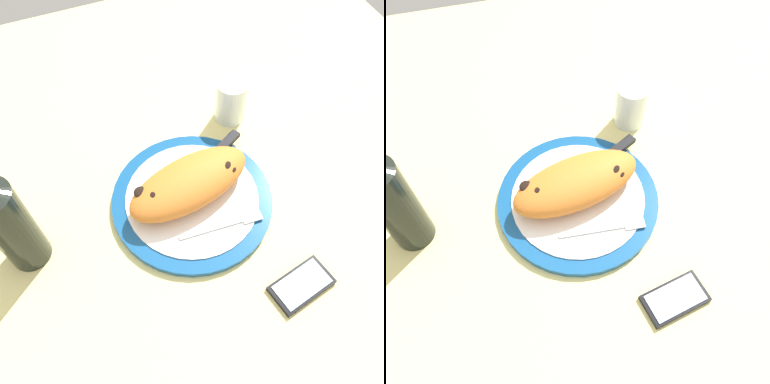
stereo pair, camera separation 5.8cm
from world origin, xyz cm
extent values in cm
cube|color=#E5D684|center=(0.00, 0.00, -1.50)|extent=(150.00, 150.00, 3.00)
cylinder|color=navy|center=(0.00, 0.00, 0.74)|extent=(32.96, 32.96, 1.48)
cylinder|color=white|center=(0.00, 0.00, 1.63)|extent=(27.27, 27.27, 0.30)
ellipsoid|color=orange|center=(-0.32, 1.35, 5.17)|extent=(28.48, 16.87, 6.79)
ellipsoid|color=black|center=(-7.64, 0.29, 7.56)|extent=(2.86, 2.80, 0.76)
ellipsoid|color=black|center=(-9.87, 1.98, 6.85)|extent=(3.63, 3.60, 0.93)
ellipsoid|color=black|center=(8.75, 0.17, 6.82)|extent=(2.13, 2.08, 0.59)
ellipsoid|color=black|center=(7.70, 1.09, 7.33)|extent=(3.38, 3.30, 0.97)
cube|color=silver|center=(0.60, -8.21, 1.98)|extent=(13.04, 1.93, 0.40)
cube|color=silver|center=(9.08, -8.89, 1.98)|extent=(4.16, 2.51, 0.40)
cube|color=silver|center=(1.20, 3.70, 1.98)|extent=(12.54, 7.77, 0.40)
cube|color=black|center=(11.37, 9.18, 2.38)|extent=(9.51, 6.38, 1.20)
cube|color=black|center=(11.53, -24.43, 0.50)|extent=(12.55, 8.44, 1.00)
cube|color=silver|center=(11.53, -24.43, 1.08)|extent=(11.01, 7.24, 0.16)
cylinder|color=silver|center=(17.27, 18.51, 5.22)|extent=(6.94, 6.94, 10.43)
cylinder|color=silver|center=(17.27, 18.51, 2.80)|extent=(6.38, 6.38, 5.19)
cylinder|color=black|center=(-32.89, 1.15, 10.56)|extent=(7.62, 7.62, 21.12)
camera|label=1|loc=(-16.80, -40.30, 72.84)|focal=38.27mm
camera|label=2|loc=(-11.28, -42.18, 72.84)|focal=38.27mm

